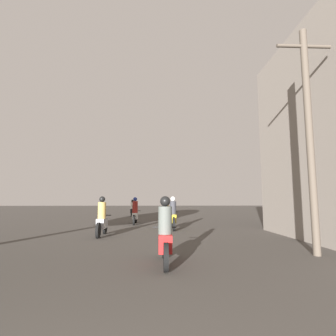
{
  "coord_description": "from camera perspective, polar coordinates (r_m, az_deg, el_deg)",
  "views": [
    {
      "loc": [
        0.48,
        -0.03,
        1.5
      ],
      "look_at": [
        1.23,
        17.96,
        3.64
      ],
      "focal_mm": 28.0,
      "sensor_mm": 36.0,
      "label": 1
    }
  ],
  "objects": [
    {
      "name": "motorcycle_red",
      "position": [
        6.32,
        -0.65,
        -14.69
      ],
      "size": [
        0.6,
        1.89,
        1.57
      ],
      "rotation": [
        0.0,
        0.0,
        0.16
      ],
      "color": "black",
      "rests_on": "ground_plane"
    },
    {
      "name": "motorcycle_silver",
      "position": [
        11.26,
        -14.19,
        -10.95
      ],
      "size": [
        0.6,
        1.92,
        1.61
      ],
      "rotation": [
        0.0,
        0.0,
        -0.1
      ],
      "color": "black",
      "rests_on": "ground_plane"
    },
    {
      "name": "motorcycle_yellow",
      "position": [
        13.34,
        1.07,
        -10.41
      ],
      "size": [
        0.6,
        2.12,
        1.63
      ],
      "rotation": [
        0.0,
        0.0,
        -0.03
      ],
      "color": "black",
      "rests_on": "ground_plane"
    },
    {
      "name": "motorcycle_white",
      "position": [
        16.22,
        -7.18,
        -9.75
      ],
      "size": [
        0.6,
        2.06,
        1.61
      ],
      "rotation": [
        0.0,
        0.0,
        0.11
      ],
      "color": "black",
      "rests_on": "ground_plane"
    },
    {
      "name": "motorcycle_orange",
      "position": [
        19.47,
        -0.34,
        -9.36
      ],
      "size": [
        0.6,
        2.03,
        1.53
      ],
      "rotation": [
        0.0,
        0.0,
        0.11
      ],
      "color": "black",
      "rests_on": "ground_plane"
    },
    {
      "name": "motorcycle_black",
      "position": [
        23.62,
        -7.75,
        -8.91
      ],
      "size": [
        0.6,
        2.06,
        1.45
      ],
      "rotation": [
        0.0,
        0.0,
        -0.09
      ],
      "color": "black",
      "rests_on": "ground_plane"
    },
    {
      "name": "utility_pole_near",
      "position": [
        8.42,
        28.39,
        6.96
      ],
      "size": [
        1.6,
        0.2,
        6.44
      ],
      "color": "#4C4238",
      "rests_on": "ground_plane"
    }
  ]
}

